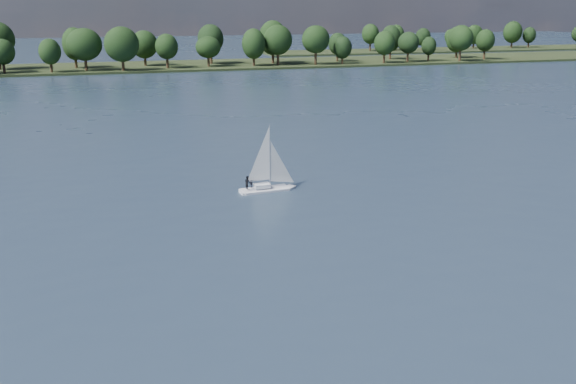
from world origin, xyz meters
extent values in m
plane|color=#233342|center=(0.00, 100.00, 0.00)|extent=(700.00, 700.00, 0.00)
cube|color=black|center=(0.00, 212.00, 0.00)|extent=(660.00, 40.00, 1.50)
cube|color=black|center=(160.00, 260.00, 0.00)|extent=(220.00, 30.00, 1.40)
cube|color=white|center=(-6.12, 48.60, 0.00)|extent=(6.43, 2.31, 0.74)
cube|color=white|center=(-6.12, 48.60, 0.74)|extent=(1.94, 1.27, 0.46)
cylinder|color=silver|center=(-6.12, 48.60, 4.21)|extent=(0.11, 0.11, 7.41)
imported|color=black|center=(-7.75, 48.94, 1.35)|extent=(0.39, 0.59, 1.60)
imported|color=black|center=(-8.39, 48.25, 1.35)|extent=(0.78, 0.91, 1.60)
camera|label=1|loc=(-24.68, -22.08, 21.22)|focal=40.00mm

